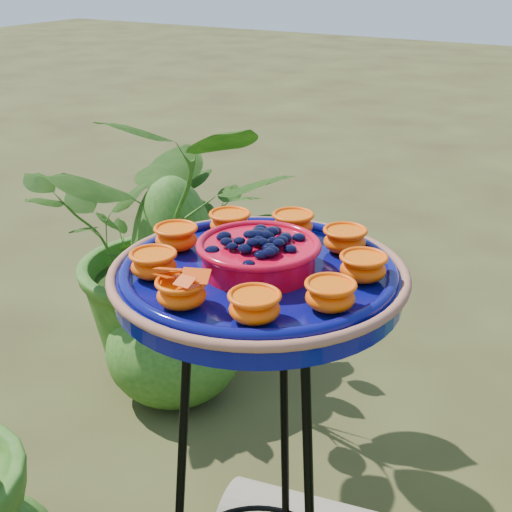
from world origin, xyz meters
name	(u,v)px	position (x,y,z in m)	size (l,w,h in m)	color
tripod_stand	(258,470)	(0.12, -0.11, 0.51)	(0.34, 0.35, 0.83)	black
feeder_dish	(258,272)	(0.12, -0.11, 0.87)	(0.48, 0.48, 0.10)	#080B5E
shrub_back_left	(173,241)	(-0.69, 0.73, 0.45)	(0.82, 0.71, 0.91)	#234D14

